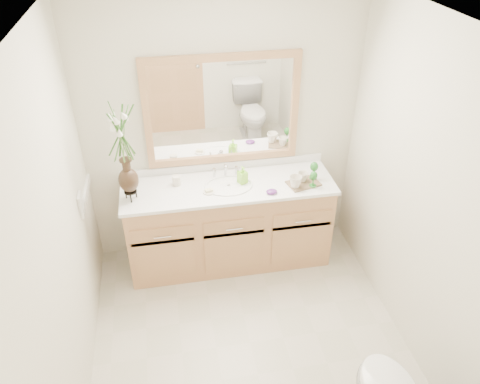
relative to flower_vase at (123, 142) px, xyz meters
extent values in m
plane|color=beige|center=(0.82, -0.94, -1.36)|extent=(2.60, 2.60, 0.00)
cube|color=white|center=(0.82, -0.94, 1.04)|extent=(2.40, 2.60, 0.02)
cube|color=silver|center=(0.82, 0.36, -0.16)|extent=(2.40, 0.02, 2.40)
cube|color=silver|center=(-0.38, -0.94, -0.16)|extent=(0.02, 2.60, 2.40)
cube|color=silver|center=(2.02, -0.94, -0.16)|extent=(0.02, 2.60, 2.40)
cube|color=tan|center=(0.82, 0.07, -0.96)|extent=(1.80, 0.55, 0.80)
cube|color=white|center=(0.82, 0.07, -0.55)|extent=(1.84, 0.57, 0.03)
ellipsoid|color=white|center=(0.82, 0.05, -0.59)|extent=(0.38, 0.30, 0.12)
cylinder|color=silver|center=(0.82, 0.23, -0.48)|extent=(0.02, 0.02, 0.11)
cylinder|color=silver|center=(0.72, 0.23, -0.49)|extent=(0.02, 0.02, 0.08)
cylinder|color=silver|center=(0.92, 0.23, -0.49)|extent=(0.02, 0.02, 0.08)
cube|color=white|center=(0.82, 0.34, 0.04)|extent=(1.20, 0.01, 0.85)
cube|color=tan|center=(0.82, 0.33, 0.50)|extent=(1.32, 0.04, 0.06)
cube|color=tan|center=(0.82, 0.33, -0.41)|extent=(1.32, 0.04, 0.06)
cube|color=tan|center=(0.19, 0.33, 0.04)|extent=(0.06, 0.04, 0.85)
cube|color=tan|center=(1.45, 0.33, 0.04)|extent=(0.06, 0.04, 0.85)
cube|color=white|center=(-0.37, -0.18, -0.38)|extent=(0.02, 0.12, 0.12)
cylinder|color=black|center=(0.00, 0.00, -0.45)|extent=(0.10, 0.10, 0.01)
ellipsoid|color=black|center=(0.00, 0.00, -0.34)|extent=(0.16, 0.16, 0.21)
cylinder|color=black|center=(0.00, 0.00, -0.21)|extent=(0.07, 0.07, 0.09)
cylinder|color=#4C7A33|center=(0.00, 0.00, 0.04)|extent=(0.06, 0.06, 0.38)
cylinder|color=silver|center=(0.38, 0.15, -0.49)|extent=(0.07, 0.07, 0.09)
cylinder|color=silver|center=(0.64, -0.02, -0.52)|extent=(0.10, 0.10, 0.01)
cube|color=beige|center=(0.64, -0.02, -0.51)|extent=(0.07, 0.05, 0.02)
imported|color=#86DB33|center=(0.95, 0.09, -0.46)|extent=(0.09, 0.09, 0.14)
ellipsoid|color=#5E2777|center=(1.16, -0.12, -0.51)|extent=(0.11, 0.10, 0.03)
cube|color=brown|center=(1.46, -0.03, -0.52)|extent=(0.31, 0.24, 0.01)
imported|color=silver|center=(1.37, -0.08, -0.46)|extent=(0.13, 0.12, 0.11)
imported|color=silver|center=(1.46, 0.00, -0.47)|extent=(0.11, 0.11, 0.09)
cylinder|color=#277628|center=(1.53, -0.09, -0.51)|extent=(0.06, 0.06, 0.01)
cylinder|color=#277628|center=(1.53, -0.09, -0.47)|extent=(0.01, 0.01, 0.09)
ellipsoid|color=#277628|center=(1.53, -0.09, -0.41)|extent=(0.06, 0.06, 0.08)
cylinder|color=#277628|center=(1.57, 0.03, -0.51)|extent=(0.07, 0.07, 0.01)
cylinder|color=#277628|center=(1.57, 0.03, -0.46)|extent=(0.01, 0.01, 0.10)
ellipsoid|color=#277628|center=(1.57, 0.03, -0.40)|extent=(0.07, 0.07, 0.08)
camera|label=1|loc=(0.31, -3.28, 1.66)|focal=35.00mm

